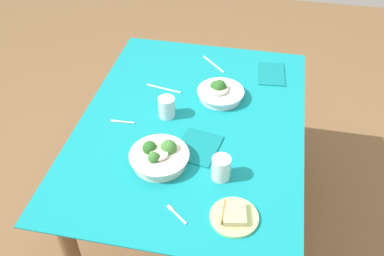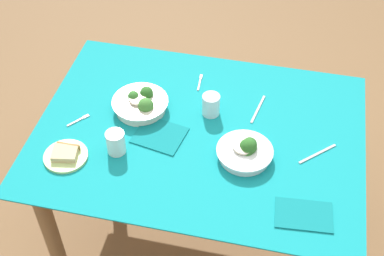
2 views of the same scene
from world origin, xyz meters
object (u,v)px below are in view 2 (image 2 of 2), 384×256
napkin_folded_upper (304,215)px  napkin_folded_lower (160,135)px  broccoli_bowl_near (141,104)px  table_knife_left (258,109)px  water_glass_side (211,105)px  fork_by_near_bowl (79,120)px  fork_by_far_bowl (200,82)px  bread_side_plate (66,155)px  broccoli_bowl_far (246,151)px  table_knife_right (317,154)px  water_glass_center (116,142)px

napkin_folded_upper → napkin_folded_lower: bearing=-23.9°
broccoli_bowl_near → table_knife_left: size_ratio=1.32×
water_glass_side → napkin_folded_lower: bearing=44.6°
fork_by_near_bowl → water_glass_side: bearing=-34.4°
broccoli_bowl_near → fork_by_near_bowl: 0.27m
broccoli_bowl_near → fork_by_far_bowl: bearing=-132.1°
fork_by_far_bowl → table_knife_left: (-0.29, 0.12, -0.00)m
napkin_folded_lower → bread_side_plate: bearing=30.2°
fork_by_near_bowl → napkin_folded_lower: 0.36m
bread_side_plate → water_glass_side: water_glass_side is taller
broccoli_bowl_far → table_knife_left: bearing=-92.9°
fork_by_far_bowl → table_knife_left: same height
table_knife_left → table_knife_right: (-0.27, 0.21, 0.00)m
water_glass_side → bread_side_plate: bearing=35.9°
table_knife_right → napkin_folded_upper: 0.31m
table_knife_right → fork_by_near_bowl: bearing=137.8°
water_glass_side → napkin_folded_upper: (-0.43, 0.45, -0.05)m
broccoli_bowl_near → bread_side_plate: bearing=56.7°
broccoli_bowl_far → fork_by_far_bowl: size_ratio=2.04×
table_knife_left → table_knife_right: size_ratio=0.98×
fork_by_far_bowl → bread_side_plate: bearing=139.5°
broccoli_bowl_near → napkin_folded_upper: 0.84m
water_glass_center → fork_by_near_bowl: size_ratio=1.11×
water_glass_side → napkin_folded_upper: water_glass_side is taller
broccoli_bowl_far → napkin_folded_upper: broccoli_bowl_far is taller
bread_side_plate → water_glass_side: 0.64m
fork_by_far_bowl → napkin_folded_lower: 0.38m
table_knife_right → napkin_folded_upper: napkin_folded_upper is taller
table_knife_left → napkin_folded_upper: size_ratio=0.89×
broccoli_bowl_far → water_glass_side: bearing=-49.9°
broccoli_bowl_far → fork_by_far_bowl: bearing=-56.4°
broccoli_bowl_far → fork_by_near_bowl: bearing=-4.0°
broccoli_bowl_far → table_knife_right: broccoli_bowl_far is taller
broccoli_bowl_near → water_glass_side: size_ratio=2.50×
water_glass_side → table_knife_left: (-0.20, -0.07, -0.05)m
water_glass_center → napkin_folded_upper: 0.78m
table_knife_left → napkin_folded_upper: napkin_folded_upper is taller
broccoli_bowl_near → napkin_folded_upper: broccoli_bowl_near is taller
fork_by_far_bowl → water_glass_side: bearing=-158.6°
fork_by_far_bowl → napkin_folded_upper: napkin_folded_upper is taller
fork_by_far_bowl → fork_by_near_bowl: same height
bread_side_plate → table_knife_left: bread_side_plate is taller
fork_by_near_bowl → table_knife_left: same height
napkin_folded_lower → table_knife_right: bearing=-176.7°
fork_by_far_bowl → fork_by_near_bowl: bearing=124.9°
bread_side_plate → fork_by_near_bowl: size_ratio=1.96×
water_glass_center → fork_by_near_bowl: (0.21, -0.13, -0.05)m
broccoli_bowl_near → napkin_folded_upper: (-0.73, 0.41, -0.03)m
broccoli_bowl_near → fork_by_near_bowl: broccoli_bowl_near is taller
broccoli_bowl_near → napkin_folded_lower: bearing=131.0°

